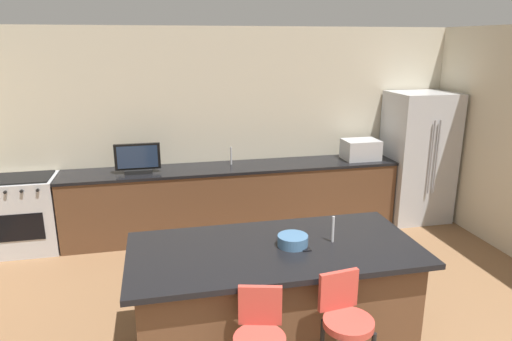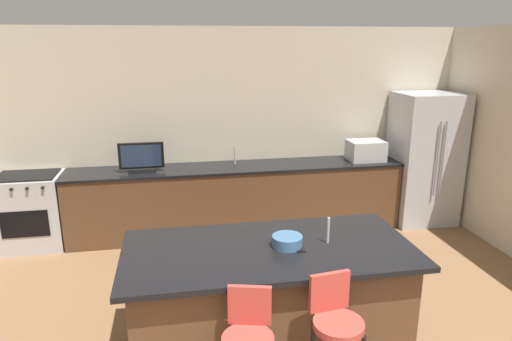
% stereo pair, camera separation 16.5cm
% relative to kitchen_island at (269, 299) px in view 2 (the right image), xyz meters
% --- Properties ---
extents(wall_back, '(6.68, 0.12, 2.69)m').
position_rel_kitchen_island_xyz_m(wall_back, '(0.14, 2.89, 0.87)').
color(wall_back, beige).
rests_on(wall_back, ground_plane).
extents(counter_back, '(4.41, 0.62, 0.92)m').
position_rel_kitchen_island_xyz_m(counter_back, '(0.10, 2.51, -0.02)').
color(counter_back, brown).
rests_on(counter_back, ground_plane).
extents(kitchen_island, '(2.30, 1.09, 0.94)m').
position_rel_kitchen_island_xyz_m(kitchen_island, '(0.00, 0.00, 0.00)').
color(kitchen_island, black).
rests_on(kitchen_island, ground_plane).
extents(refrigerator, '(0.86, 0.76, 1.83)m').
position_rel_kitchen_island_xyz_m(refrigerator, '(2.75, 2.45, 0.44)').
color(refrigerator, '#B7BABF').
rests_on(refrigerator, ground_plane).
extents(range_oven, '(0.78, 0.63, 0.94)m').
position_rel_kitchen_island_xyz_m(range_oven, '(-2.50, 2.51, -0.01)').
color(range_oven, '#B7BABF').
rests_on(range_oven, ground_plane).
extents(microwave, '(0.48, 0.36, 0.27)m').
position_rel_kitchen_island_xyz_m(microwave, '(1.89, 2.51, 0.58)').
color(microwave, '#B7BABF').
rests_on(microwave, counter_back).
extents(tv_monitor, '(0.55, 0.16, 0.38)m').
position_rel_kitchen_island_xyz_m(tv_monitor, '(-1.11, 2.46, 0.61)').
color(tv_monitor, black).
rests_on(tv_monitor, counter_back).
extents(sink_faucet_back, '(0.02, 0.02, 0.24)m').
position_rel_kitchen_island_xyz_m(sink_faucet_back, '(0.08, 2.61, 0.56)').
color(sink_faucet_back, '#B2B2B7').
rests_on(sink_faucet_back, counter_back).
extents(sink_faucet_island, '(0.02, 0.02, 0.22)m').
position_rel_kitchen_island_xyz_m(sink_faucet_island, '(0.48, -0.00, 0.57)').
color(sink_faucet_island, '#B2B2B7').
rests_on(sink_faucet_island, kitchen_island).
extents(bar_stool_right, '(0.34, 0.36, 1.01)m').
position_rel_kitchen_island_xyz_m(bar_stool_right, '(0.31, -0.72, 0.13)').
color(bar_stool_right, '#B23D33').
rests_on(bar_stool_right, ground_plane).
extents(fruit_bowl, '(0.24, 0.24, 0.09)m').
position_rel_kitchen_island_xyz_m(fruit_bowl, '(0.14, -0.00, 0.50)').
color(fruit_bowl, '#3F668C').
rests_on(fruit_bowl, kitchen_island).
extents(cell_phone, '(0.07, 0.15, 0.01)m').
position_rel_kitchen_island_xyz_m(cell_phone, '(0.23, -0.06, 0.46)').
color(cell_phone, black).
rests_on(cell_phone, kitchen_island).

